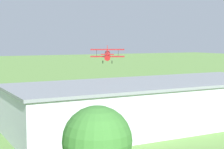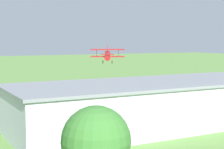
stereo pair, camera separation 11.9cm
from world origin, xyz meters
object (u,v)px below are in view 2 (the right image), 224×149
object	(u,v)px
biplane	(107,55)
person_at_fence_line	(163,96)
person_walking_on_apron	(168,95)
hangar	(151,104)
person_watching_takeoff	(183,97)
tree_at_field_edge	(96,141)

from	to	relation	value
biplane	person_at_fence_line	world-z (taller)	biplane
person_walking_on_apron	person_at_fence_line	world-z (taller)	person_at_fence_line
hangar	person_walking_on_apron	world-z (taller)	hangar
hangar	person_watching_takeoff	bearing A→B (deg)	-138.71
hangar	person_at_fence_line	bearing A→B (deg)	-129.51
hangar	biplane	bearing A→B (deg)	-104.54
hangar	biplane	size ratio (longest dim) A/B	4.96
person_watching_takeoff	tree_at_field_edge	world-z (taller)	tree_at_field_edge
biplane	tree_at_field_edge	size ratio (longest dim) A/B	1.05
hangar	tree_at_field_edge	size ratio (longest dim) A/B	5.21
biplane	person_walking_on_apron	world-z (taller)	biplane
biplane	person_at_fence_line	xyz separation A→B (m)	(-6.60, 10.78, -7.66)
hangar	biplane	distance (m)	28.84
hangar	person_at_fence_line	size ratio (longest dim) A/B	21.95
hangar	person_at_fence_line	world-z (taller)	hangar
biplane	person_walking_on_apron	size ratio (longest dim) A/B	4.65
hangar	biplane	xyz separation A→B (m)	(-7.11, -27.40, 5.49)
tree_at_field_edge	person_at_fence_line	bearing A→B (deg)	-130.38
person_watching_takeoff	tree_at_field_edge	xyz separation A→B (m)	(34.67, 35.11, 4.25)
hangar	biplane	world-z (taller)	biplane
hangar	person_walking_on_apron	xyz separation A→B (m)	(-15.27, -17.37, -2.22)
hangar	tree_at_field_edge	distance (m)	26.47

